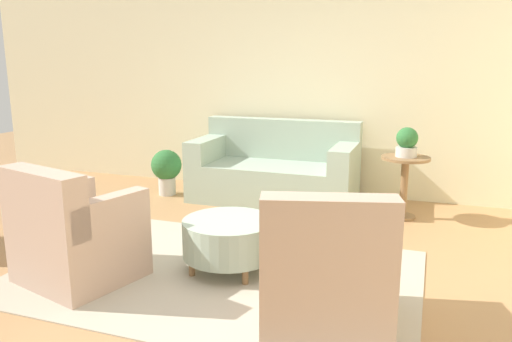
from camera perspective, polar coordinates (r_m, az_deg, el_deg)
name	(u,v)px	position (r m, az deg, el deg)	size (l,w,h in m)	color
ground_plane	(216,275)	(4.10, -4.65, -11.73)	(16.00, 16.00, 0.00)	#AD7F51
wall_back	(306,83)	(6.45, 5.70, 9.98)	(9.59, 0.12, 2.80)	beige
rug	(216,274)	(4.10, -4.65, -11.67)	(3.17, 2.10, 0.01)	#B2A893
couch	(275,172)	(6.11, 2.18, -0.10)	(1.96, 0.94, 0.96)	#9EB29E
armchair_left	(74,236)	(4.10, -20.09, -7.02)	(0.97, 0.94, 0.91)	tan
armchair_right	(325,272)	(3.28, 7.88, -11.32)	(0.97, 0.94, 0.91)	tan
ottoman_table	(229,238)	(4.09, -3.12, -7.61)	(0.75, 0.75, 0.42)	#9EB29E
side_table	(405,177)	(5.58, 16.62, -0.65)	(0.51, 0.51, 0.68)	olive
potted_plant_on_side_table	(407,142)	(5.51, 16.86, 3.16)	(0.23, 0.23, 0.31)	beige
potted_plant_floor	(166,168)	(6.42, -10.19, 0.32)	(0.39, 0.39, 0.58)	beige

